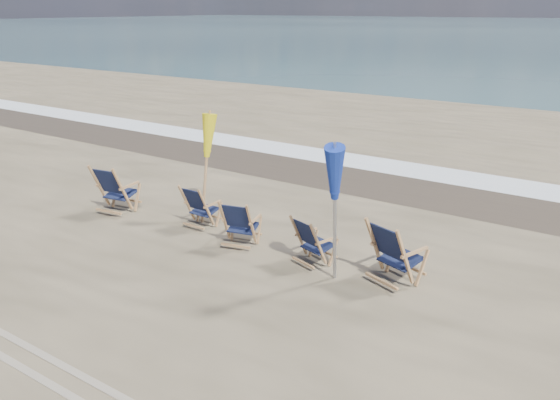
% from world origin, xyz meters
% --- Properties ---
extents(surf_foam, '(200.00, 1.40, 0.01)m').
position_xyz_m(surf_foam, '(0.00, 8.30, 0.00)').
color(surf_foam, silver).
rests_on(surf_foam, ground).
extents(wet_sand_strip, '(200.00, 2.60, 0.00)m').
position_xyz_m(wet_sand_strip, '(0.00, 6.80, 0.00)').
color(wet_sand_strip, '#42362A').
rests_on(wet_sand_strip, ground).
extents(beach_chair_0, '(0.81, 0.89, 1.10)m').
position_xyz_m(beach_chair_0, '(-3.53, 1.68, 0.55)').
color(beach_chair_0, '#121835').
rests_on(beach_chair_0, ground).
extents(beach_chair_1, '(0.58, 0.66, 0.91)m').
position_xyz_m(beach_chair_1, '(-1.58, 2.02, 0.45)').
color(beach_chair_1, '#121835').
rests_on(beach_chair_1, ground).
extents(beach_chair_2, '(0.74, 0.80, 0.94)m').
position_xyz_m(beach_chair_2, '(-0.33, 1.78, 0.47)').
color(beach_chair_2, '#121835').
rests_on(beach_chair_2, ground).
extents(beach_chair_3, '(0.73, 0.78, 0.88)m').
position_xyz_m(beach_chair_3, '(1.06, 1.73, 0.44)').
color(beach_chair_3, '#121835').
rests_on(beach_chair_3, ground).
extents(beach_chair_4, '(0.92, 0.98, 1.10)m').
position_xyz_m(beach_chair_4, '(2.50, 1.79, 0.55)').
color(beach_chair_4, '#121835').
rests_on(beach_chair_4, ground).
extents(umbrella_yellow, '(0.30, 0.30, 2.17)m').
position_xyz_m(umbrella_yellow, '(-1.96, 2.48, 1.64)').
color(umbrella_yellow, '#A97A4B').
rests_on(umbrella_yellow, ground).
extents(umbrella_blue, '(0.30, 0.30, 2.42)m').
position_xyz_m(umbrella_blue, '(1.53, 1.36, 1.87)').
color(umbrella_blue, '#A5A5AD').
rests_on(umbrella_blue, ground).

